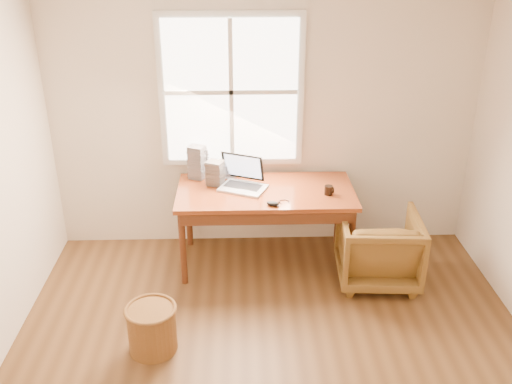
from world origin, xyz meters
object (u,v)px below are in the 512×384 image
cd_stack_a (200,162)px  laptop (243,176)px  wicker_stool (152,329)px  armchair (378,248)px  desk (266,192)px  coffee_mug (328,190)px

cd_stack_a → laptop: bearing=-39.9°
wicker_stool → armchair: bearing=25.0°
desk → laptop: 0.26m
desk → armchair: size_ratio=2.24×
laptop → armchair: bearing=6.7°
wicker_stool → laptop: 1.59m
laptop → cd_stack_a: 0.52m
coffee_mug → cd_stack_a: cd_stack_a is taller
coffee_mug → cd_stack_a: bearing=157.9°
wicker_stool → laptop: laptop is taller
desk → armchair: bearing=-18.9°
desk → wicker_stool: 1.61m
coffee_mug → laptop: bearing=170.0°
desk → wicker_stool: bearing=-126.5°
coffee_mug → armchair: bearing=-27.8°
desk → cd_stack_a: (-0.61, 0.36, 0.15)m
desk → armchair: (0.99, -0.34, -0.41)m
wicker_stool → laptop: size_ratio=0.97×
desk → laptop: size_ratio=4.27×
desk → coffee_mug: (0.55, -0.11, 0.06)m
desk → armchair: 1.12m
armchair → coffee_mug: bearing=-24.1°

